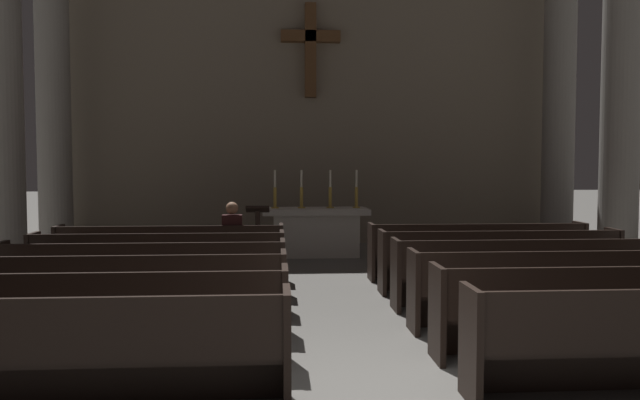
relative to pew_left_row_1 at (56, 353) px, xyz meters
The scene contains 23 objects.
pew_left_row_1 is the anchor object (origin of this frame).
pew_left_row_2 1.09m from the pew_left_row_1, 90.00° to the left, with size 3.63×0.50×0.95m.
pew_left_row_3 2.17m from the pew_left_row_1, 90.00° to the left, with size 3.63×0.50×0.95m.
pew_left_row_4 3.26m from the pew_left_row_1, 90.00° to the left, with size 3.63×0.50×0.95m.
pew_left_row_5 4.35m from the pew_left_row_1, 90.00° to the left, with size 3.63×0.50×0.95m.
pew_left_row_6 5.44m from the pew_left_row_1, 90.00° to the left, with size 3.63×0.50×0.95m.
pew_right_row_2 5.17m from the pew_left_row_1, 12.14° to the left, with size 3.63×0.50×0.95m.
pew_right_row_3 5.50m from the pew_left_row_1, 23.27° to the left, with size 3.63×0.50×0.95m.
pew_right_row_4 6.02m from the pew_left_row_1, 32.83° to the left, with size 3.63×0.50×0.95m.
pew_right_row_5 6.67m from the pew_left_row_1, 40.70° to the left, with size 3.63×0.50×0.95m.
pew_right_row_6 7.42m from the pew_left_row_1, 47.08° to the left, with size 3.63×0.50×0.95m.
column_left_third 7.95m from the pew_left_row_1, 114.97° to the left, with size 1.07×1.07×7.35m.
column_right_third 10.95m from the pew_left_row_1, 39.15° to the left, with size 1.07×1.07×7.35m.
column_left_fourth 10.25m from the pew_left_row_1, 108.43° to the left, with size 1.07×1.07×7.35m.
column_right_fourth 12.72m from the pew_left_row_1, 48.69° to the left, with size 1.07×1.07×7.35m.
altar 8.66m from the pew_left_row_1, 73.03° to the left, with size 2.20×0.90×1.01m.
candlestick_outer_left 8.49m from the pew_left_row_1, 78.55° to the left, with size 0.16×0.16×0.79m.
candlestick_inner_left 8.62m from the pew_left_row_1, 74.95° to the left, with size 0.16×0.16×0.79m.
candlestick_inner_right 8.79m from the pew_left_row_1, 71.15° to the left, with size 0.16×0.16×0.79m.
candlestick_outer_right 8.98m from the pew_left_row_1, 67.82° to the left, with size 0.16×0.16×0.79m.
apse_with_cross 11.50m from the pew_left_row_1, 76.57° to the left, with size 12.37×0.51×8.39m.
lectern 7.21m from the pew_left_row_1, 79.19° to the left, with size 0.44×0.36×1.15m.
lone_worshipper 5.57m from the pew_left_row_1, 79.76° to the left, with size 0.32×0.43×1.32m.
Camera 1 is at (-0.83, -5.04, 1.95)m, focal length 35.95 mm.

